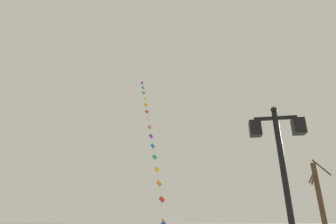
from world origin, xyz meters
The scene contains 3 objects.
twin_lantern_lamp_post centered at (2.14, 6.28, 3.09)m, with size 1.32×0.28×4.44m.
kite_train centered at (-6.10, 26.32, 10.92)m, with size 6.69×14.59×20.33m.
bare_tree centered at (6.65, 17.48, 2.59)m, with size 1.34×1.44×5.17m.
Camera 1 is at (0.51, -0.49, 1.76)m, focal length 28.51 mm.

